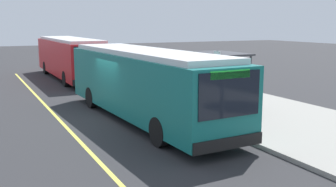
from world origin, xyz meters
TOP-DOWN VIEW (x-y plane):
  - ground_plane at (0.00, 0.00)m, footprint 120.00×120.00m
  - sidewalk_curb at (0.00, 6.00)m, footprint 44.00×6.40m
  - lane_stripe_center at (0.00, -2.20)m, footprint 36.00×0.14m
  - transit_bus_main at (0.87, 1.01)m, footprint 11.58×3.08m
  - transit_bus_second at (-13.23, 1.16)m, footprint 11.72×2.66m
  - bus_shelter at (-0.17, 5.63)m, footprint 2.90×1.60m
  - waiting_bench at (-0.07, 5.50)m, footprint 1.60×0.48m
  - route_sign_post at (2.75, 3.33)m, footprint 0.44×0.08m
  - pedestrian_commuter at (-2.27, 4.70)m, footprint 0.24×0.40m

SIDE VIEW (x-z plane):
  - ground_plane at x=0.00m, z-range 0.00..0.00m
  - lane_stripe_center at x=0.00m, z-range 0.00..0.01m
  - sidewalk_curb at x=0.00m, z-range 0.00..0.15m
  - waiting_bench at x=-0.07m, z-range 0.16..1.11m
  - pedestrian_commuter at x=-2.27m, z-range 0.27..1.96m
  - transit_bus_main at x=0.87m, z-range 0.14..3.09m
  - transit_bus_second at x=-13.23m, z-range 0.14..3.09m
  - bus_shelter at x=-0.17m, z-range 0.68..3.16m
  - route_sign_post at x=2.75m, z-range 0.56..3.36m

